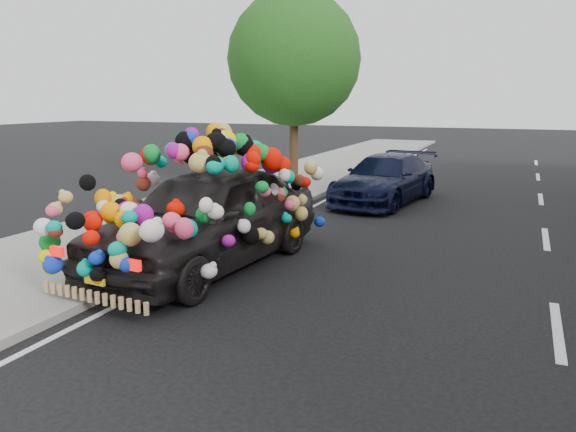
# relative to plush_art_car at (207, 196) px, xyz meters

# --- Properties ---
(ground) EXTENTS (100.00, 100.00, 0.00)m
(ground) POSITION_rel_plush_art_car_xyz_m (1.80, -0.73, -1.22)
(ground) COLOR black
(ground) RESTS_ON ground
(sidewalk) EXTENTS (4.00, 60.00, 0.12)m
(sidewalk) POSITION_rel_plush_art_car_xyz_m (-2.50, -0.73, -1.16)
(sidewalk) COLOR gray
(sidewalk) RESTS_ON ground
(kerb) EXTENTS (0.15, 60.00, 0.13)m
(kerb) POSITION_rel_plush_art_car_xyz_m (-0.55, -0.73, -1.15)
(kerb) COLOR gray
(kerb) RESTS_ON ground
(lane_markings) EXTENTS (6.00, 50.00, 0.01)m
(lane_markings) POSITION_rel_plush_art_car_xyz_m (5.40, -0.73, -1.21)
(lane_markings) COLOR silver
(lane_markings) RESTS_ON ground
(tree_near_sidewalk) EXTENTS (4.20, 4.20, 6.13)m
(tree_near_sidewalk) POSITION_rel_plush_art_car_xyz_m (-2.00, 8.77, 2.80)
(tree_near_sidewalk) COLOR #332114
(tree_near_sidewalk) RESTS_ON ground
(plush_art_car) EXTENTS (2.84, 5.40, 2.36)m
(plush_art_car) POSITION_rel_plush_art_car_xyz_m (0.00, 0.00, 0.00)
(plush_art_car) COLOR black
(plush_art_car) RESTS_ON ground
(navy_sedan) EXTENTS (2.46, 4.71, 1.30)m
(navy_sedan) POSITION_rel_plush_art_car_xyz_m (1.39, 7.07, -0.57)
(navy_sedan) COLOR black
(navy_sedan) RESTS_ON ground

